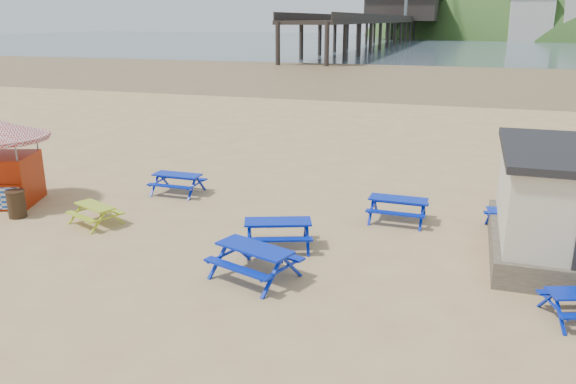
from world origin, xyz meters
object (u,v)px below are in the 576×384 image
(ice_cream_kiosk, at_px, (2,152))
(litter_bin, at_px, (16,204))
(picnic_table_yellow, at_px, (96,215))
(picnic_table_blue_a, at_px, (178,184))
(picnic_table_blue_b, at_px, (398,210))

(ice_cream_kiosk, xyz_separation_m, litter_bin, (1.45, -1.15, -1.45))
(picnic_table_yellow, xyz_separation_m, ice_cream_kiosk, (-4.40, 0.90, 1.60))
(picnic_table_yellow, relative_size, litter_bin, 2.06)
(picnic_table_blue_a, height_order, picnic_table_yellow, picnic_table_blue_a)
(ice_cream_kiosk, bearing_deg, litter_bin, -58.20)
(litter_bin, bearing_deg, picnic_table_blue_b, 16.26)
(picnic_table_blue_a, relative_size, picnic_table_yellow, 0.96)
(picnic_table_blue_b, relative_size, ice_cream_kiosk, 0.44)
(picnic_table_blue_b, height_order, ice_cream_kiosk, ice_cream_kiosk)
(picnic_table_yellow, bearing_deg, litter_bin, -152.29)
(litter_bin, bearing_deg, picnic_table_yellow, 4.89)
(picnic_table_yellow, bearing_deg, ice_cream_kiosk, -168.74)
(picnic_table_blue_b, xyz_separation_m, ice_cream_kiosk, (-13.78, -2.44, 1.53))
(picnic_table_blue_b, relative_size, picnic_table_yellow, 1.00)
(picnic_table_blue_b, distance_m, ice_cream_kiosk, 14.08)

